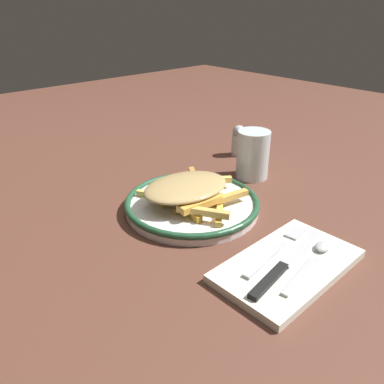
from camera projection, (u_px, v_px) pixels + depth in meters
ground_plane at (192, 209)px, 0.74m from camera, size 2.60×2.60×0.00m
plate at (192, 204)px, 0.74m from camera, size 0.26×0.26×0.02m
fries_heap at (189, 190)px, 0.72m from camera, size 0.20×0.20×0.04m
napkin at (288, 266)px, 0.57m from camera, size 0.13×0.23×0.01m
fork at (277, 249)px, 0.60m from camera, size 0.04×0.18×0.00m
knife at (283, 267)px, 0.56m from camera, size 0.05×0.21×0.01m
spoon at (314, 257)px, 0.58m from camera, size 0.04×0.15×0.01m
water_glass at (253, 155)px, 0.86m from camera, size 0.07×0.07×0.11m
salt_shaker at (238, 140)px, 0.99m from camera, size 0.03×0.03×0.08m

